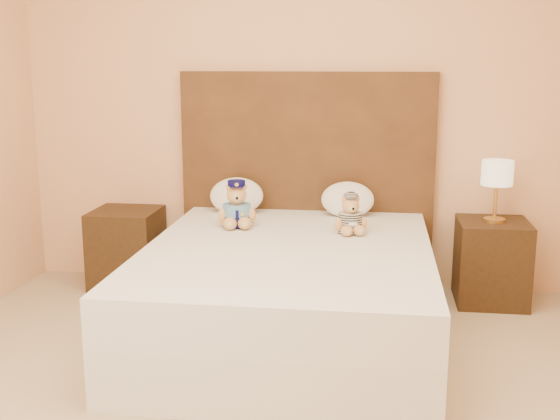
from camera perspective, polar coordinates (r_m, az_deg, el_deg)
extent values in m
cube|color=#E5AA7D|center=(4.87, 2.27, 9.43)|extent=(4.00, 0.04, 2.70)
cube|color=white|center=(4.08, 0.65, -8.41)|extent=(1.60, 2.00, 0.30)
cube|color=white|center=(3.99, 0.66, -4.71)|extent=(1.60, 2.00, 0.25)
cube|color=#533218|center=(4.89, 2.16, 2.37)|extent=(1.75, 0.08, 1.50)
cube|color=#352110|center=(5.07, -12.34, -3.05)|extent=(0.45, 0.45, 0.55)
cube|color=#352110|center=(4.83, 16.81, -4.07)|extent=(0.45, 0.45, 0.55)
cylinder|color=gold|center=(4.76, 17.02, -0.77)|extent=(0.14, 0.14, 0.02)
cylinder|color=gold|center=(4.74, 17.11, 0.76)|extent=(0.02, 0.02, 0.26)
cylinder|color=beige|center=(4.71, 17.25, 2.91)|extent=(0.20, 0.20, 0.16)
ellipsoid|color=white|center=(4.80, -3.56, 1.31)|extent=(0.37, 0.24, 0.26)
ellipsoid|color=white|center=(4.71, 5.52, 1.00)|extent=(0.35, 0.23, 0.25)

